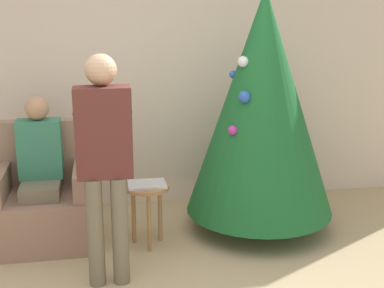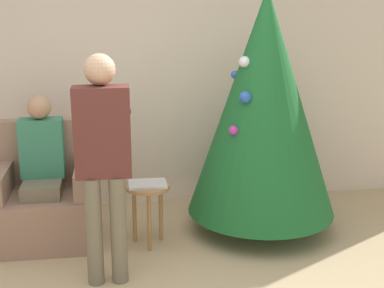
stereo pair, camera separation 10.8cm
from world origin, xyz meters
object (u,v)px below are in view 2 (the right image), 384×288
Objects in this scene: christmas_tree at (264,104)px; armchair at (45,201)px; person_seated at (42,163)px; person_standing at (103,150)px; side_stool at (148,196)px.

armchair is (-1.89, 0.08, -0.81)m from christmas_tree.
person_seated is at bearing 178.51° from christmas_tree.
armchair is at bearing 90.00° from person_seated.
person_standing is at bearing -152.17° from christmas_tree.
christmas_tree is 1.27m from side_stool.
christmas_tree reaches higher than side_stool.
person_seated is 0.98m from person_standing.
person_seated is 0.93m from side_stool.
christmas_tree is 2.06m from armchair.
armchair is 1.90× the size of side_stool.
person_seated is at bearing 165.37° from side_stool.
person_standing is (0.53, -0.77, 0.31)m from person_seated.
side_stool is at bearing 58.01° from person_standing.
person_seated is at bearing -90.00° from armchair.
person_seated reaches higher than side_stool.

